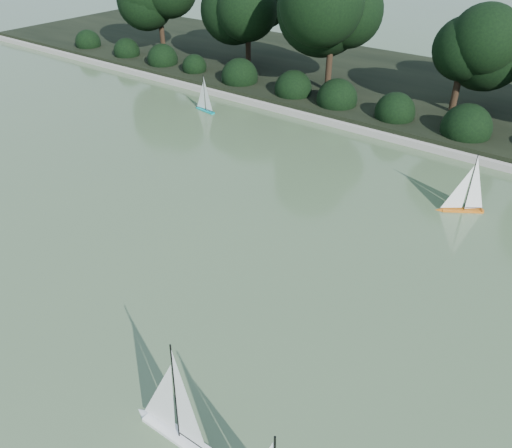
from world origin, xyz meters
name	(u,v)px	position (x,y,z in m)	size (l,w,h in m)	color
ground	(150,319)	(0.00, 0.00, 0.00)	(80.00, 80.00, 0.00)	#3D5533
pond_coping	(386,135)	(0.00, 9.00, 0.09)	(40.00, 0.35, 0.18)	gray
far_bank	(436,95)	(0.00, 13.00, 0.15)	(40.00, 8.00, 0.30)	black
tree_line	(479,31)	(1.23, 11.44, 2.64)	(26.31, 3.93, 4.39)	black
shrub_hedge	(401,114)	(0.00, 9.90, 0.45)	(29.10, 1.10, 1.10)	black
sailboat_white_a	(169,419)	(1.71, -1.25, 0.27)	(1.25, 0.24, 1.71)	white
sailboat_orange	(460,202)	(2.90, 6.30, 0.22)	(0.95, 0.67, 1.42)	#CA6012
sailboat_teal	(204,104)	(-5.58, 7.60, 0.20)	(0.93, 0.29, 1.26)	#058A8A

